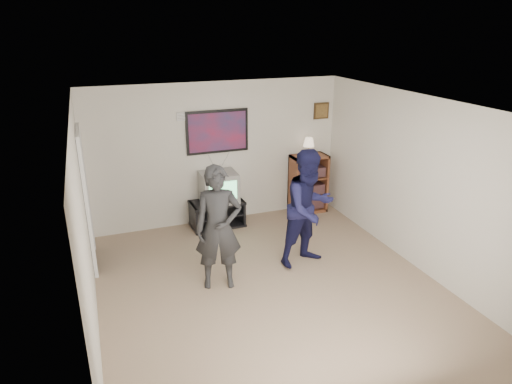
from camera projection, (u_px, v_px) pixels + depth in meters
room_shell at (262, 195)px, 6.11m from camera, size 4.51×5.00×2.51m
media_stand at (217, 214)px, 8.08m from camera, size 0.95×0.55×0.46m
crt_television at (219, 187)px, 7.92m from camera, size 0.62×0.53×0.52m
bookshelf at (308, 184)px, 8.60m from camera, size 0.67×0.39×1.11m
table_lamp at (309, 147)px, 8.37m from camera, size 0.21×0.21×0.33m
person_tall at (218, 228)px, 6.03m from camera, size 0.70×0.54×1.72m
person_short at (309, 208)px, 6.63m from camera, size 0.99×0.85×1.76m
controller_left at (211, 207)px, 6.08m from camera, size 0.08×0.13×0.04m
controller_right at (304, 188)px, 6.79m from camera, size 0.09×0.13×0.04m
poster at (217, 132)px, 7.83m from camera, size 1.10×0.03×0.75m
air_vent at (185, 116)px, 7.55m from camera, size 0.28×0.02×0.14m
small_picture at (321, 111)px, 8.41m from camera, size 0.30×0.03×0.30m
doorway at (86, 201)px, 6.56m from camera, size 0.03×0.85×2.00m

